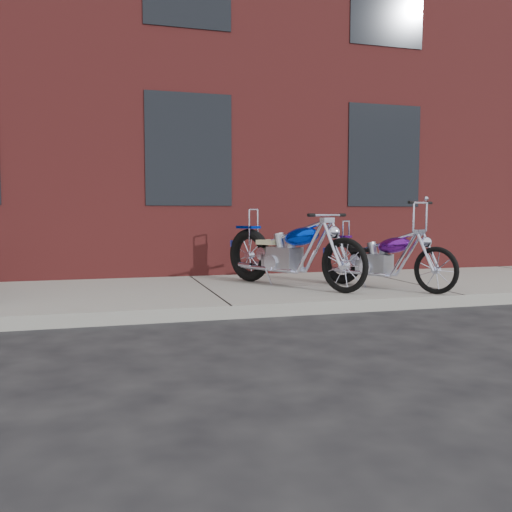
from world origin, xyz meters
name	(u,v)px	position (x,y,z in m)	size (l,w,h in m)	color
ground	(232,319)	(0.00, 0.00, 0.00)	(120.00, 120.00, 0.00)	black
sidewalk	(207,294)	(0.00, 1.50, 0.07)	(22.00, 3.00, 0.15)	gray
building_brick	(158,99)	(0.00, 8.00, 4.00)	(22.00, 10.00, 8.00)	maroon
chopper_purple	(382,261)	(2.31, 0.85, 0.53)	(1.12, 1.88, 1.18)	black
chopper_blue	(289,255)	(1.15, 1.37, 0.60)	(1.33, 2.22, 1.08)	black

